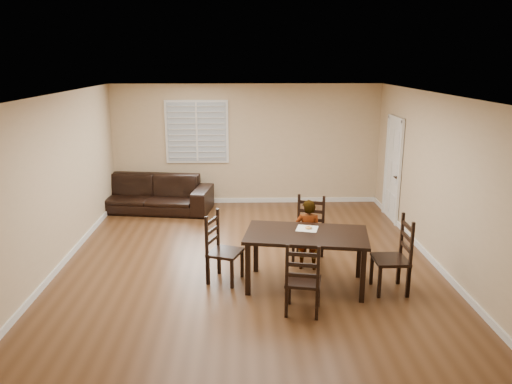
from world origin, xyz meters
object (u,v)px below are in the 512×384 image
chair_near (310,230)px  dining_table (306,239)px  chair_left (217,250)px  donut (309,227)px  chair_right (400,258)px  sofa (150,194)px  chair_far (302,284)px  child (308,235)px

chair_near → dining_table: bearing=-82.9°
chair_left → donut: bearing=-71.3°
dining_table → chair_left: (-1.29, 0.24, -0.25)m
chair_near → chair_left: (-1.49, -0.84, -0.00)m
chair_left → donut: 1.39m
donut → chair_near: bearing=80.7°
chair_left → donut: (1.35, -0.06, 0.36)m
chair_left → chair_right: chair_right is taller
donut → sofa: donut is taller
chair_far → child: 1.54m
dining_table → chair_left: size_ratio=1.78×
chair_left → sofa: 3.94m
chair_near → chair_far: 2.01m
chair_near → child: size_ratio=0.93×
dining_table → chair_far: size_ratio=1.88×
dining_table → chair_far: chair_far is taller
chair_right → donut: 1.35m
chair_right → donut: bearing=-107.3°
child → sofa: (-3.02, 3.22, -0.18)m
chair_near → chair_left: bearing=-133.1°
dining_table → donut: bearing=83.7°
child → sofa: bearing=-38.3°
child → chair_left: bearing=23.5°
chair_far → sofa: (-2.76, 4.73, -0.07)m
chair_far → chair_right: size_ratio=0.90×
child → chair_near: bearing=-93.2°
chair_left → sofa: (-1.62, 3.59, -0.09)m
chair_right → child: child is taller
sofa → child: bearing=-38.3°
chair_near → sofa: bearing=156.1°
chair_far → donut: bearing=-89.4°
chair_far → dining_table: bearing=-88.3°
dining_table → child: (0.10, 0.62, -0.16)m
child → chair_far: bearing=88.8°
chair_near → donut: size_ratio=10.66×
chair_right → chair_near: bearing=-139.4°
dining_table → chair_far: (-0.16, -0.90, -0.27)m
dining_table → chair_right: bearing=1.0°
dining_table → sofa: bearing=136.8°
chair_near → sofa: chair_near is taller
sofa → dining_table: bearing=-44.2°
chair_far → sofa: chair_far is taller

